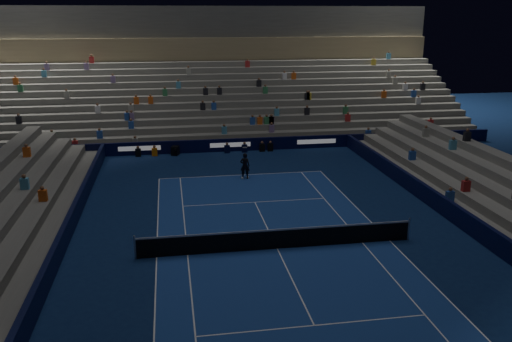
{
  "coord_description": "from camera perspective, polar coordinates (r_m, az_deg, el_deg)",
  "views": [
    {
      "loc": [
        -4.64,
        -22.02,
        10.39
      ],
      "look_at": [
        0.0,
        6.0,
        2.0
      ],
      "focal_mm": 37.28,
      "sensor_mm": 36.0,
      "label": 1
    }
  ],
  "objects": [
    {
      "name": "sponsor_barrier_west",
      "position": [
        24.66,
        -20.61,
        -8.31
      ],
      "size": [
        0.25,
        37.0,
        1.0
      ],
      "primitive_type": "cube",
      "color": "black",
      "rests_on": "ground"
    },
    {
      "name": "sponsor_barrier_far",
      "position": [
        41.97,
        -2.79,
        2.8
      ],
      "size": [
        44.0,
        0.25,
        1.0
      ],
      "primitive_type": "cube",
      "color": "black",
      "rests_on": "ground"
    },
    {
      "name": "grandstand_main",
      "position": [
        50.62,
        -4.1,
        8.45
      ],
      "size": [
        44.0,
        15.2,
        11.2
      ],
      "color": "#63635F",
      "rests_on": "ground"
    },
    {
      "name": "tennis_player",
      "position": [
        34.8,
        -1.19,
        0.56
      ],
      "size": [
        0.72,
        0.57,
        1.72
      ],
      "primitive_type": "imported",
      "rotation": [
        0.0,
        0.0,
        2.87
      ],
      "color": "black",
      "rests_on": "ground"
    },
    {
      "name": "court_surface",
      "position": [
        24.78,
        2.29,
        -8.33
      ],
      "size": [
        10.97,
        23.77,
        0.01
      ],
      "primitive_type": "cube",
      "color": "navy",
      "rests_on": "ground"
    },
    {
      "name": "tennis_net",
      "position": [
        24.58,
        2.3,
        -7.27
      ],
      "size": [
        12.9,
        0.1,
        1.1
      ],
      "color": "#B2B2B7",
      "rests_on": "ground"
    },
    {
      "name": "ground",
      "position": [
        24.78,
        2.29,
        -8.34
      ],
      "size": [
        90.0,
        90.0,
        0.0
      ],
      "primitive_type": "plane",
      "color": "#0B1D46",
      "rests_on": "ground"
    },
    {
      "name": "broadcast_camera",
      "position": [
        41.25,
        -8.66,
        2.18
      ],
      "size": [
        0.69,
        1.06,
        0.69
      ],
      "color": "black",
      "rests_on": "ground"
    },
    {
      "name": "sponsor_barrier_east",
      "position": [
        28.08,
        22.18,
        -5.45
      ],
      "size": [
        0.25,
        37.0,
        1.0
      ],
      "primitive_type": "cube",
      "color": "black",
      "rests_on": "ground"
    }
  ]
}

